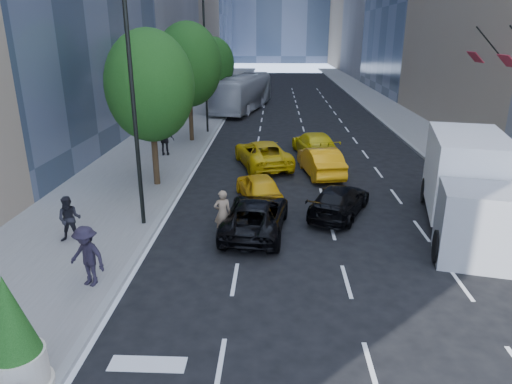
{
  "coord_description": "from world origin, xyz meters",
  "views": [
    {
      "loc": [
        -1.3,
        -12.63,
        7.31
      ],
      "look_at": [
        -1.99,
        3.77,
        1.6
      ],
      "focal_mm": 32.0,
      "sensor_mm": 36.0,
      "label": 1
    }
  ],
  "objects_px": {
    "skateboarder": "(223,216)",
    "city_bus": "(243,93)",
    "box_truck": "(468,185)",
    "planter_shrub": "(13,337)",
    "black_sedan_mercedes": "(339,201)",
    "black_sedan_lincoln": "(256,215)"
  },
  "relations": [
    {
      "from": "skateboarder",
      "to": "city_bus",
      "type": "xyz_separation_m",
      "value": [
        -1.34,
        30.4,
        0.85
      ]
    },
    {
      "from": "box_truck",
      "to": "skateboarder",
      "type": "bearing_deg",
      "value": -158.9
    },
    {
      "from": "skateboarder",
      "to": "planter_shrub",
      "type": "relative_size",
      "value": 0.66
    },
    {
      "from": "skateboarder",
      "to": "planter_shrub",
      "type": "bearing_deg",
      "value": 50.89
    },
    {
      "from": "black_sedan_mercedes",
      "to": "city_bus",
      "type": "distance_m",
      "value": 28.49
    },
    {
      "from": "black_sedan_lincoln",
      "to": "city_bus",
      "type": "bearing_deg",
      "value": -79.34
    },
    {
      "from": "skateboarder",
      "to": "box_truck",
      "type": "bearing_deg",
      "value": 171.99
    },
    {
      "from": "black_sedan_mercedes",
      "to": "city_bus",
      "type": "relative_size",
      "value": 0.35
    },
    {
      "from": "planter_shrub",
      "to": "black_sedan_mercedes",
      "type": "bearing_deg",
      "value": 52.65
    },
    {
      "from": "black_sedan_lincoln",
      "to": "planter_shrub",
      "type": "bearing_deg",
      "value": 67.86
    },
    {
      "from": "black_sedan_mercedes",
      "to": "box_truck",
      "type": "xyz_separation_m",
      "value": [
        4.7,
        -1.24,
        1.17
      ]
    },
    {
      "from": "black_sedan_lincoln",
      "to": "box_truck",
      "type": "xyz_separation_m",
      "value": [
        8.16,
        0.65,
        1.15
      ]
    },
    {
      "from": "black_sedan_lincoln",
      "to": "black_sedan_mercedes",
      "type": "distance_m",
      "value": 3.95
    },
    {
      "from": "black_sedan_mercedes",
      "to": "planter_shrub",
      "type": "xyz_separation_m",
      "value": [
        -8.06,
        -10.57,
        0.8
      ]
    },
    {
      "from": "black_sedan_mercedes",
      "to": "skateboarder",
      "type": "bearing_deg",
      "value": 52.09
    },
    {
      "from": "city_bus",
      "to": "box_truck",
      "type": "relative_size",
      "value": 1.59
    },
    {
      "from": "black_sedan_lincoln",
      "to": "planter_shrub",
      "type": "xyz_separation_m",
      "value": [
        -4.6,
        -8.68,
        0.77
      ]
    },
    {
      "from": "skateboarder",
      "to": "box_truck",
      "type": "relative_size",
      "value": 0.23
    },
    {
      "from": "city_bus",
      "to": "box_truck",
      "type": "height_order",
      "value": "box_truck"
    },
    {
      "from": "black_sedan_lincoln",
      "to": "city_bus",
      "type": "height_order",
      "value": "city_bus"
    },
    {
      "from": "black_sedan_mercedes",
      "to": "planter_shrub",
      "type": "bearing_deg",
      "value": 75.91
    },
    {
      "from": "black_sedan_mercedes",
      "to": "city_bus",
      "type": "xyz_separation_m",
      "value": [
        -6.0,
        27.83,
        1.1
      ]
    }
  ]
}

